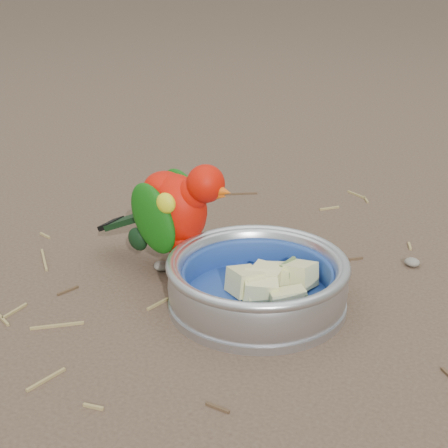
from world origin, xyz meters
The scene contains 6 objects.
ground centered at (0.00, 0.00, 0.00)m, with size 60.00×60.00×0.00m, color #4C392C.
food_bowl centered at (0.00, -0.01, 0.01)m, with size 0.21×0.21×0.02m, color #B2B2BA.
bowl_wall centered at (0.00, -0.01, 0.04)m, with size 0.21×0.21×0.04m, color #B2B2BA, non-canonical shape.
fruit_wedges centered at (0.00, -0.01, 0.03)m, with size 0.13×0.13×0.03m, color #E2DD8E, non-canonical shape.
lory_parrot centered at (-0.14, 0.02, 0.07)m, with size 0.09×0.18×0.15m, color #C60F02, non-canonical shape.
ground_debris centered at (0.01, 0.07, 0.00)m, with size 0.90×0.80×0.01m, color olive, non-canonical shape.
Camera 1 is at (0.35, -0.63, 0.41)m, focal length 55.00 mm.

